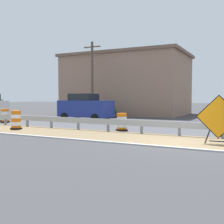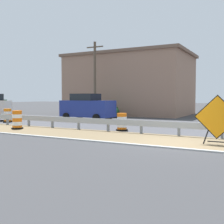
{
  "view_description": "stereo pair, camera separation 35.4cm",
  "coord_description": "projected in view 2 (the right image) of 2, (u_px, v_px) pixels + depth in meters",
  "views": [
    {
      "loc": [
        -11.8,
        -2.78,
        1.95
      ],
      "look_at": [
        2.31,
        4.38,
        1.1
      ],
      "focal_mm": 44.98,
      "sensor_mm": 36.0,
      "label": 1
    },
    {
      "loc": [
        -11.64,
        -3.09,
        1.95
      ],
      "look_at": [
        2.31,
        4.38,
        1.1
      ],
      "focal_mm": 44.98,
      "sensor_mm": 36.0,
      "label": 2
    }
  ],
  "objects": [
    {
      "name": "ground_plane",
      "position": [
        178.0,
        143.0,
        11.81
      ],
      "size": [
        160.0,
        160.0,
        0.0
      ],
      "primitive_type": "plane",
      "color": "#3D3D3F"
    },
    {
      "name": "utility_pole_near",
      "position": [
        95.0,
        78.0,
        27.3
      ],
      "size": [
        0.24,
        1.8,
        7.28
      ],
      "color": "brown",
      "rests_on": "ground"
    },
    {
      "name": "curb_near_edge",
      "position": [
        169.0,
        148.0,
        10.66
      ],
      "size": [
        0.2,
        120.0,
        0.11
      ],
      "primitive_type": "cube",
      "color": "#ADADA8",
      "rests_on": "ground"
    },
    {
      "name": "guardrail_median",
      "position": [
        222.0,
        128.0,
        13.0
      ],
      "size": [
        0.18,
        46.68,
        0.71
      ],
      "color": "#999EA3",
      "rests_on": "ground"
    },
    {
      "name": "far_lane_asphalt",
      "position": [
        206.0,
        128.0,
        17.63
      ],
      "size": [
        8.38,
        120.0,
        0.0
      ],
      "primitive_type": "cube",
      "color": "#4C4C51",
      "rests_on": "ground"
    },
    {
      "name": "traffic_barrel_mid",
      "position": [
        8.0,
        116.0,
        21.56
      ],
      "size": [
        0.71,
        0.71,
        1.05
      ],
      "color": "orange",
      "rests_on": "ground"
    },
    {
      "name": "roadside_shop_near",
      "position": [
        130.0,
        85.0,
        31.81
      ],
      "size": [
        8.71,
        13.4,
        6.67
      ],
      "color": "#93705B",
      "rests_on": "ground"
    },
    {
      "name": "car_trailing_near_lane",
      "position": [
        87.0,
        107.0,
        23.13
      ],
      "size": [
        2.14,
        4.56,
        2.22
      ],
      "rotation": [
        0.0,
        0.0,
        -1.61
      ],
      "color": "navy",
      "rests_on": "ground"
    },
    {
      "name": "traffic_barrel_nearest",
      "position": [
        122.0,
        123.0,
        16.19
      ],
      "size": [
        0.69,
        0.69,
        1.01
      ],
      "color": "orange",
      "rests_on": "ground"
    },
    {
      "name": "bush_roadside",
      "position": [
        107.0,
        111.0,
        26.59
      ],
      "size": [
        2.3,
        2.3,
        1.27
      ],
      "primitive_type": "ellipsoid",
      "color": "#1E4C23",
      "rests_on": "ground"
    },
    {
      "name": "warning_sign_diamond",
      "position": [
        217.0,
        119.0,
        11.37
      ],
      "size": [
        0.13,
        1.81,
        2.05
      ],
      "rotation": [
        0.0,
        0.0,
        3.19
      ],
      "color": "black",
      "rests_on": "ground"
    },
    {
      "name": "traffic_barrel_close",
      "position": [
        17.0,
        121.0,
        17.05
      ],
      "size": [
        0.71,
        0.71,
        1.12
      ],
      "color": "orange",
      "rests_on": "ground"
    },
    {
      "name": "median_dirt_strip",
      "position": [
        181.0,
        141.0,
        12.34
      ],
      "size": [
        3.62,
        120.0,
        0.01
      ],
      "primitive_type": "cube",
      "color": "#7F6B4C",
      "rests_on": "ground"
    }
  ]
}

